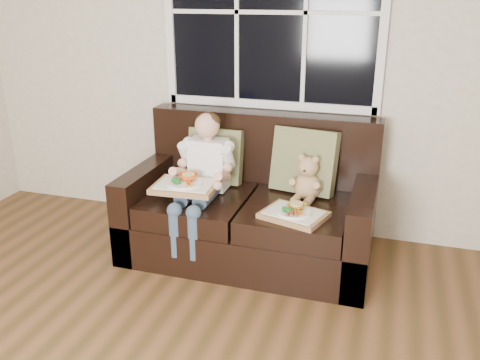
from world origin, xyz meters
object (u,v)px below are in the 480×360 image
(teddy_bear, at_px, (308,181))
(tray_right, at_px, (294,213))
(child, at_px, (204,168))
(tray_left, at_px, (185,185))
(loveseat, at_px, (252,211))

(teddy_bear, xyz_separation_m, tray_right, (-0.02, -0.33, -0.10))
(child, bearing_deg, tray_left, -112.14)
(loveseat, xyz_separation_m, tray_right, (0.37, -0.31, 0.17))
(child, height_order, teddy_bear, child)
(child, xyz_separation_m, tray_left, (-0.07, -0.17, -0.07))
(child, relative_size, tray_right, 1.90)
(loveseat, bearing_deg, teddy_bear, 2.70)
(tray_right, bearing_deg, child, -178.81)
(loveseat, height_order, child, child)
(tray_left, bearing_deg, teddy_bear, 18.03)
(teddy_bear, height_order, tray_left, teddy_bear)
(loveseat, xyz_separation_m, child, (-0.31, -0.12, 0.33))
(teddy_bear, distance_m, tray_left, 0.83)
(teddy_bear, relative_size, tray_right, 0.71)
(loveseat, bearing_deg, tray_left, -143.22)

